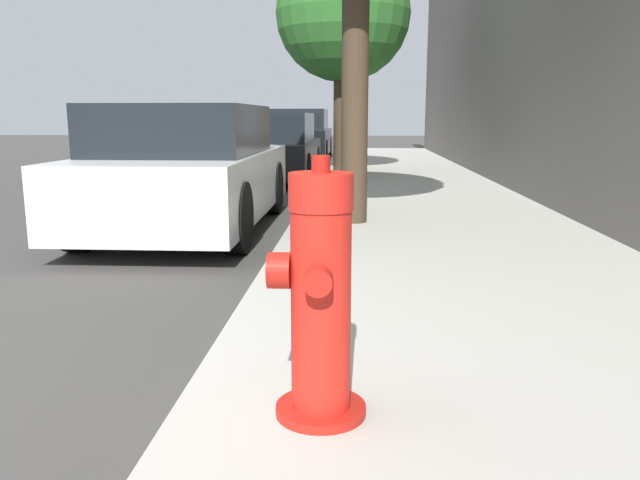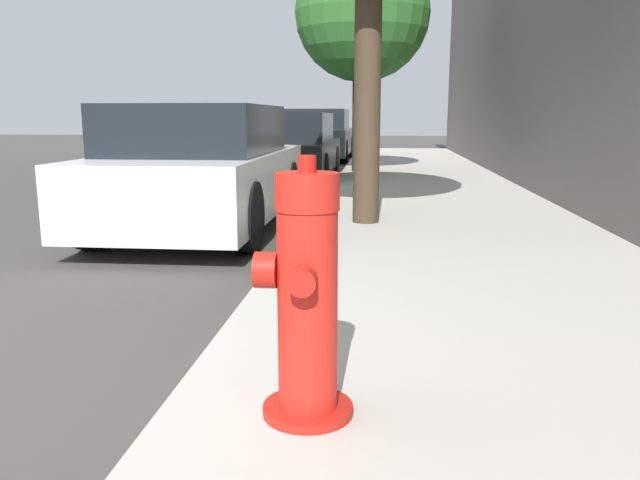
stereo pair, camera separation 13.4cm
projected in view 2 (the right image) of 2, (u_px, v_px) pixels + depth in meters
name	position (u px, v px, depth m)	size (l,w,h in m)	color
sidewalk_slab	(558.00, 432.00, 2.35)	(3.02, 40.00, 0.16)	#B7B2A8
fire_hydrant	(306.00, 300.00, 2.25)	(0.36, 0.35, 0.96)	red
parked_car_near	(203.00, 170.00, 6.92)	(1.71, 3.95, 1.37)	silver
parked_car_mid	(290.00, 148.00, 12.44)	(1.75, 4.31, 1.32)	black
parked_car_far	(319.00, 136.00, 18.21)	(1.84, 4.25, 1.46)	#4C5156
street_tree_far	(362.00, 14.00, 12.11)	(2.64, 2.64, 4.40)	#423323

